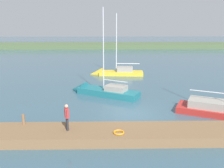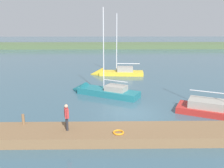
# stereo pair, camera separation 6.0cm
# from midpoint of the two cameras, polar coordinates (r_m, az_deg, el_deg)

# --- Properties ---
(ground_plane) EXTENTS (200.00, 200.00, 0.00)m
(ground_plane) POSITION_cam_midpoint_polar(r_m,az_deg,el_deg) (19.30, 4.53, -6.82)
(ground_plane) COLOR #385666
(far_shoreline) EXTENTS (180.00, 8.00, 2.40)m
(far_shoreline) POSITION_cam_midpoint_polar(r_m,az_deg,el_deg) (67.31, 0.59, 8.41)
(far_shoreline) COLOR #4C603D
(far_shoreline) RESTS_ON ground_plane
(dock_pier) EXTENTS (18.81, 2.50, 0.61)m
(dock_pier) POSITION_cam_midpoint_polar(r_m,az_deg,el_deg) (15.33, 6.05, -11.44)
(dock_pier) COLOR brown
(dock_pier) RESTS_ON ground_plane
(mooring_post_far) EXTENTS (0.18, 0.18, 0.68)m
(mooring_post_far) POSITION_cam_midpoint_polar(r_m,az_deg,el_deg) (16.64, -19.78, -7.71)
(mooring_post_far) COLOR brown
(mooring_post_far) RESTS_ON dock_pier
(life_ring_buoy) EXTENTS (0.66, 0.66, 0.10)m
(life_ring_buoy) POSITION_cam_midpoint_polar(r_m,az_deg,el_deg) (14.63, 1.62, -11.14)
(life_ring_buoy) COLOR orange
(life_ring_buoy) RESTS_ON dock_pier
(sailboat_outer_mooring) EXTENTS (7.23, 5.03, 8.97)m
(sailboat_outer_mooring) POSITION_cam_midpoint_polar(r_m,az_deg,el_deg) (24.15, -2.83, -1.95)
(sailboat_outer_mooring) COLOR #1E6B75
(sailboat_outer_mooring) RESTS_ON ground_plane
(sailboat_near_dock) EXTENTS (7.16, 2.37, 8.83)m
(sailboat_near_dock) POSITION_cam_midpoint_polar(r_m,az_deg,el_deg) (32.85, 0.44, 2.38)
(sailboat_near_dock) COLOR gold
(sailboat_near_dock) RESTS_ON ground_plane
(person_on_dock) EXTENTS (0.34, 0.60, 1.62)m
(person_on_dock) POSITION_cam_midpoint_polar(r_m,az_deg,el_deg) (14.93, -10.38, -7.18)
(person_on_dock) COLOR #28282D
(person_on_dock) RESTS_ON dock_pier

